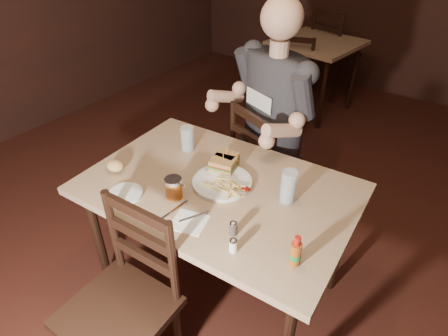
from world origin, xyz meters
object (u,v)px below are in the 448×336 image
Objects in this scene: diner at (270,93)px; side_plate at (126,194)px; chair_far at (270,167)px; main_table at (218,197)px; hot_sauce at (296,251)px; dinner_plate at (222,183)px; syrup_dispenser at (174,188)px; bg_chair_near at (289,88)px; glass_left at (187,138)px; bg_table at (316,50)px; bg_chair_far at (333,53)px; chair_near at (117,312)px; glass_right at (288,187)px.

side_plate is (-0.23, -0.96, -0.24)m from diner.
diner is at bearing 90.00° from chair_far.
hot_sauce is (0.53, -0.22, 0.14)m from main_table.
dinner_plate is 0.25m from syrup_dispenser.
bg_chair_near is 1.58m from diner.
main_table is 1.54× the size of bg_chair_near.
main_table is 2.12m from bg_chair_near.
bg_chair_near is at bearing 106.81° from main_table.
glass_left is (-0.26, -0.46, -0.17)m from diner.
syrup_dispenser reaches higher than main_table.
bg_table is 0.91× the size of bg_chair_far.
dinner_plate reaches higher than side_plate.
glass_right is at bearing 60.24° from chair_near.
bg_chair_near is at bearing 130.60° from diner.
bg_chair_far reaches higher than bg_table.
bg_table is 3.10× the size of dinner_plate.
chair_far is (0.54, -1.87, -0.22)m from bg_table.
chair_far is 1.35m from chair_near.
side_plate is (-0.33, -0.34, -0.00)m from dinner_plate.
glass_left is (-0.28, -0.51, 0.38)m from chair_far.
hot_sauce is at bearing 6.18° from side_plate.
diner is (-0.03, 1.30, 0.55)m from chair_near.
chair_near is 3.81m from bg_chair_far.
glass_right is (0.42, -0.54, -0.16)m from diner.
glass_left is at bearing 155.27° from hot_sauce.
diner is (-0.09, 0.64, 0.31)m from main_table.
dinner_plate is (0.62, -3.09, 0.28)m from bg_chair_far.
chair_far is at bearing 90.00° from diner.
bg_chair_near reaches higher than dinner_plate.
main_table and bg_table have the same top height.
dinner_plate is 0.47m from side_plate.
main_table is 12.80× the size of syrup_dispenser.
bg_chair_near is 0.83× the size of diner.
side_plate is at bearing -147.53° from glass_right.
syrup_dispenser is (-0.05, -0.88, 0.36)m from chair_far.
syrup_dispenser is at bearing -120.86° from dinner_plate.
syrup_dispenser is (-0.45, -0.29, -0.03)m from glass_right.
chair_far reaches higher than hot_sauce.
glass_right is at bearing 32.47° from side_plate.
hot_sauce is (0.20, -0.32, -0.01)m from glass_right.
bg_chair_far reaches higher than dinner_plate.
dinner_plate is at bearing 116.75° from bg_chair_far.
diner reaches higher than chair_far.
dinner_plate is at bearing 71.11° from main_table.
bg_chair_far reaches higher than glass_left.
syrup_dispenser is at bearing -72.21° from diner.
bg_chair_far reaches higher than chair_near.
main_table is 0.38m from glass_right.
main_table is 0.70m from chair_near.
chair_near is 1.05× the size of bg_chair_near.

